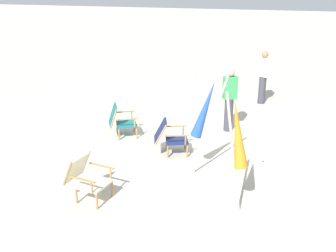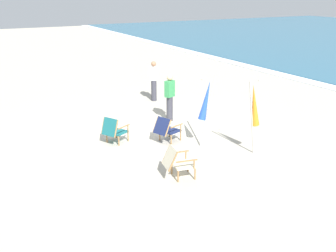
{
  "view_description": "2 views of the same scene",
  "coord_description": "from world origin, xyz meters",
  "px_view_note": "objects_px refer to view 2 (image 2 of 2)",
  "views": [
    {
      "loc": [
        8.67,
        2.14,
        3.73
      ],
      "look_at": [
        0.89,
        -0.07,
        0.63
      ],
      "focal_mm": 42.0,
      "sensor_mm": 36.0,
      "label": 1
    },
    {
      "loc": [
        10.67,
        -5.24,
        4.33
      ],
      "look_at": [
        1.24,
        -0.14,
        0.62
      ],
      "focal_mm": 42.0,
      "sensor_mm": 36.0,
      "label": 2
    }
  ],
  "objects_px": {
    "umbrella_furled_blue": "(206,101)",
    "umbrella_furled_orange": "(254,106)",
    "beach_chair_back_left": "(177,161)",
    "person_by_waterline": "(170,97)",
    "beach_chair_front_right": "(166,129)",
    "person_near_chairs": "(154,81)",
    "beach_chair_front_left": "(114,130)"
  },
  "relations": [
    {
      "from": "umbrella_furled_blue",
      "to": "person_near_chairs",
      "type": "bearing_deg",
      "value": 170.57
    },
    {
      "from": "person_near_chairs",
      "to": "beach_chair_front_right",
      "type": "bearing_deg",
      "value": -21.92
    },
    {
      "from": "beach_chair_front_right",
      "to": "umbrella_furled_blue",
      "type": "xyz_separation_m",
      "value": [
        0.71,
        0.91,
        0.91
      ]
    },
    {
      "from": "person_near_chairs",
      "to": "beach_chair_front_left",
      "type": "bearing_deg",
      "value": -40.45
    },
    {
      "from": "person_by_waterline",
      "to": "beach_chair_back_left",
      "type": "bearing_deg",
      "value": -26.31
    },
    {
      "from": "beach_chair_front_left",
      "to": "umbrella_furled_orange",
      "type": "height_order",
      "value": "umbrella_furled_orange"
    },
    {
      "from": "beach_chair_back_left",
      "to": "umbrella_furled_blue",
      "type": "distance_m",
      "value": 2.53
    },
    {
      "from": "beach_chair_front_right",
      "to": "person_by_waterline",
      "type": "height_order",
      "value": "person_by_waterline"
    },
    {
      "from": "beach_chair_back_left",
      "to": "person_by_waterline",
      "type": "xyz_separation_m",
      "value": [
        -3.98,
        1.97,
        0.41
      ]
    },
    {
      "from": "beach_chair_front_left",
      "to": "person_near_chairs",
      "type": "bearing_deg",
      "value": 139.55
    },
    {
      "from": "beach_chair_front_right",
      "to": "umbrella_furled_orange",
      "type": "xyz_separation_m",
      "value": [
        1.91,
        1.66,
        0.96
      ]
    },
    {
      "from": "beach_chair_front_left",
      "to": "umbrella_furled_orange",
      "type": "xyz_separation_m",
      "value": [
        2.54,
        3.08,
        0.95
      ]
    },
    {
      "from": "beach_chair_front_right",
      "to": "person_by_waterline",
      "type": "bearing_deg",
      "value": 148.66
    },
    {
      "from": "umbrella_furled_blue",
      "to": "person_near_chairs",
      "type": "xyz_separation_m",
      "value": [
        -5.07,
        0.84,
        -0.5
      ]
    },
    {
      "from": "person_near_chairs",
      "to": "umbrella_furled_orange",
      "type": "bearing_deg",
      "value": -0.87
    },
    {
      "from": "beach_chair_back_left",
      "to": "person_near_chairs",
      "type": "xyz_separation_m",
      "value": [
        -6.59,
        2.65,
        0.41
      ]
    },
    {
      "from": "beach_chair_front_left",
      "to": "person_by_waterline",
      "type": "relative_size",
      "value": 0.53
    },
    {
      "from": "person_by_waterline",
      "to": "beach_chair_front_right",
      "type": "bearing_deg",
      "value": -31.34
    },
    {
      "from": "person_near_chairs",
      "to": "beach_chair_back_left",
      "type": "bearing_deg",
      "value": -21.94
    },
    {
      "from": "umbrella_furled_orange",
      "to": "umbrella_furled_blue",
      "type": "bearing_deg",
      "value": -148.16
    },
    {
      "from": "umbrella_furled_orange",
      "to": "person_near_chairs",
      "type": "xyz_separation_m",
      "value": [
        -6.27,
        0.09,
        -0.54
      ]
    },
    {
      "from": "beach_chair_back_left",
      "to": "umbrella_furled_blue",
      "type": "bearing_deg",
      "value": 129.99
    },
    {
      "from": "umbrella_furled_blue",
      "to": "person_by_waterline",
      "type": "bearing_deg",
      "value": 176.33
    },
    {
      "from": "umbrella_furled_blue",
      "to": "umbrella_furled_orange",
      "type": "xyz_separation_m",
      "value": [
        1.2,
        0.75,
        0.04
      ]
    },
    {
      "from": "beach_chair_front_left",
      "to": "person_by_waterline",
      "type": "bearing_deg",
      "value": 114.28
    },
    {
      "from": "beach_chair_back_left",
      "to": "umbrella_furled_orange",
      "type": "relative_size",
      "value": 0.39
    },
    {
      "from": "umbrella_furled_blue",
      "to": "umbrella_furled_orange",
      "type": "distance_m",
      "value": 1.42
    },
    {
      "from": "beach_chair_back_left",
      "to": "beach_chair_front_right",
      "type": "height_order",
      "value": "beach_chair_back_left"
    },
    {
      "from": "beach_chair_back_left",
      "to": "person_near_chairs",
      "type": "distance_m",
      "value": 7.11
    },
    {
      "from": "beach_chair_front_right",
      "to": "umbrella_furled_orange",
      "type": "distance_m",
      "value": 2.7
    },
    {
      "from": "beach_chair_back_left",
      "to": "umbrella_furled_blue",
      "type": "relative_size",
      "value": 0.4
    },
    {
      "from": "beach_chair_back_left",
      "to": "beach_chair_front_left",
      "type": "relative_size",
      "value": 0.94
    }
  ]
}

